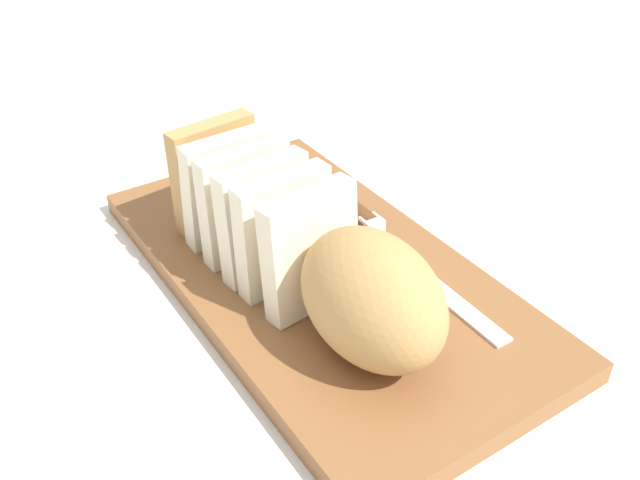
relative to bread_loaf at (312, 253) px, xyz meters
name	(u,v)px	position (x,y,z in m)	size (l,w,h in m)	color
ground_plane	(320,284)	(0.04, -0.04, -0.08)	(3.00, 3.00, 0.00)	silver
cutting_board	(320,275)	(0.04, -0.04, -0.06)	(0.47, 0.25, 0.02)	brown
bread_loaf	(312,253)	(0.00, 0.00, 0.00)	(0.32, 0.10, 0.11)	tan
bread_knife	(374,231)	(0.05, -0.11, -0.05)	(0.24, 0.03, 0.02)	silver
crumb_near_knife	(363,301)	(-0.03, -0.04, -0.05)	(0.01, 0.01, 0.01)	#996633
crumb_near_loaf	(367,300)	(-0.03, -0.04, -0.05)	(0.00, 0.00, 0.00)	#996633
crumb_stray_left	(270,281)	(0.04, 0.02, -0.05)	(0.01, 0.01, 0.01)	#996633
crumb_stray_right	(278,290)	(0.03, 0.02, -0.05)	(0.01, 0.01, 0.01)	#996633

